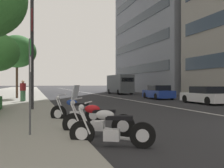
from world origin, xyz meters
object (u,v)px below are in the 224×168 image
Objects in this scene: car_mid_block_traffic at (206,96)px; street_tree_near_plaza_corner at (17,52)px; motorcycle_under_tarp at (111,130)px; pedestrian_on_plaza at (23,91)px; motorcycle_by_sign_pole at (75,112)px; motorcycle_nearest_camera at (97,121)px; street_lamp_with_banners at (38,20)px; parking_sign_by_curb at (30,75)px; car_lead_in_lane at (158,93)px; delivery_van_ahead at (120,84)px.

street_tree_near_plaza_corner is at bearing 54.26° from car_mid_block_traffic.
motorcycle_under_tarp is 1.18× the size of pedestrian_on_plaza.
motorcycle_by_sign_pole is 0.31× the size of street_tree_near_plaza_corner.
motorcycle_nearest_camera is at bearing 129.90° from motorcycle_by_sign_pole.
street_tree_near_plaza_corner is (20.86, 3.32, 4.22)m from motorcycle_under_tarp.
street_lamp_with_banners is at bearing -171.80° from street_tree_near_plaza_corner.
street_tree_near_plaza_corner is (19.53, 1.44, 2.86)m from parking_sign_by_curb.
car_lead_in_lane is (16.55, -10.26, 0.19)m from motorcycle_nearest_camera.
street_lamp_with_banners reaches higher than motorcycle_nearest_camera.
street_tree_near_plaza_corner is (-10.16, 13.84, 3.14)m from delivery_van_ahead.
street_lamp_with_banners is (8.76, 1.58, 4.60)m from motorcycle_under_tarp.
car_lead_in_lane is at bearing -93.58° from motorcycle_nearest_camera.
parking_sign_by_curb is at bearing 145.55° from car_lead_in_lane.
car_mid_block_traffic is 2.61× the size of pedestrian_on_plaza.
street_tree_near_plaza_corner is at bearing -43.84° from motorcycle_by_sign_pole.
parking_sign_by_curb reaches higher than car_mid_block_traffic.
motorcycle_by_sign_pole is 29.01m from delivery_van_ahead.
motorcycle_nearest_camera is 1.19× the size of pedestrian_on_plaza.
delivery_van_ahead is at bearing -0.28° from car_mid_block_traffic.
car_mid_block_traffic is 0.53× the size of street_lamp_with_banners.
delivery_van_ahead is (26.92, -10.76, 1.07)m from motorcycle_by_sign_pole.
street_lamp_with_banners is 1.34× the size of street_tree_near_plaza_corner.
street_tree_near_plaza_corner is (16.75, 3.08, 4.21)m from motorcycle_by_sign_pole.
motorcycle_under_tarp is 0.99× the size of motorcycle_nearest_camera.
parking_sign_by_curb is at bearing 126.42° from car_mid_block_traffic.
motorcycle_by_sign_pole reaches higher than motorcycle_under_tarp.
delivery_van_ahead reaches higher than motorcycle_by_sign_pole.
car_mid_block_traffic is at bearing -79.28° from street_lamp_with_banners.
car_mid_block_traffic is 16.07m from parking_sign_by_curb.
motorcycle_nearest_camera is 0.32× the size of street_tree_near_plaza_corner.
pedestrian_on_plaza reaches higher than car_mid_block_traffic.
car_mid_block_traffic is at bearing -52.42° from parking_sign_by_curb.
motorcycle_nearest_camera reaches higher than car_lead_in_lane.
street_tree_near_plaza_corner is 6.39m from pedestrian_on_plaza.
delivery_van_ahead reaches higher than motorcycle_under_tarp.
motorcycle_under_tarp is 0.32× the size of street_tree_near_plaza_corner.
car_lead_in_lane is 20.55m from parking_sign_by_curb.
pedestrian_on_plaza is (-2.22, 12.81, 0.34)m from car_lead_in_lane.
pedestrian_on_plaza is (14.33, 2.54, 0.53)m from motorcycle_nearest_camera.
parking_sign_by_curb is at bearing -8.79° from motorcycle_under_tarp.
street_lamp_with_banners reaches higher than motorcycle_under_tarp.
delivery_van_ahead is at bearing 87.60° from pedestrian_on_plaza.
car_mid_block_traffic is (11.10, -10.83, 0.21)m from motorcycle_under_tarp.
motorcycle_nearest_camera is 14.61m from car_mid_block_traffic.
street_lamp_with_banners is at bearing -43.64° from pedestrian_on_plaza.
motorcycle_under_tarp is 21.54m from street_tree_near_plaza_corner.
delivery_van_ahead is (13.13, -0.30, 0.86)m from car_lead_in_lane.
motorcycle_by_sign_pole is at bearing -169.58° from street_tree_near_plaza_corner.
car_lead_in_lane is at bearing 176.50° from delivery_van_ahead.
car_lead_in_lane is 14.43m from street_tree_near_plaza_corner.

